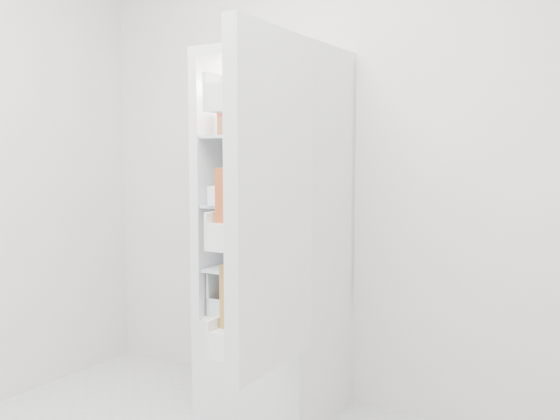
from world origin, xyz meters
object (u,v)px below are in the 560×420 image
Objects in this scene: red_cabbage at (296,247)px; fridge_door at (266,208)px; refrigerator at (279,280)px; mushroom_bowl at (268,254)px.

fridge_door is (0.23, -0.65, 0.25)m from red_cabbage.
red_cabbage is 0.14× the size of fridge_door.
refrigerator is 1.38× the size of fridge_door.
red_cabbage is at bearing 10.65° from refrigerator.
refrigerator reaches higher than red_cabbage.
refrigerator reaches higher than fridge_door.
red_cabbage is at bearing 16.58° from fridge_door.
red_cabbage is 0.19m from mushroom_bowl.
mushroom_bowl is at bearing 28.34° from fridge_door.
fridge_door is (0.41, -0.68, 0.31)m from mushroom_bowl.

